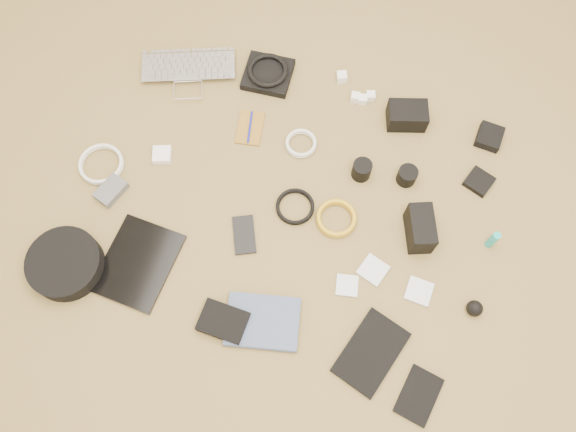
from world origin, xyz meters
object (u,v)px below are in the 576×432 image
(tablet, at_px, (138,263))
(paperback, at_px, (260,349))
(laptop, at_px, (189,78))
(dslr_camera, at_px, (407,116))
(headphone_case, at_px, (65,264))
(phone, at_px, (244,235))

(tablet, relative_size, paperback, 1.24)
(laptop, distance_m, tablet, 0.70)
(dslr_camera, height_order, paperback, dslr_camera)
(laptop, height_order, tablet, laptop)
(tablet, height_order, headphone_case, headphone_case)
(dslr_camera, bearing_deg, laptop, 168.16)
(laptop, xyz_separation_m, tablet, (0.08, -0.70, -0.01))
(dslr_camera, height_order, phone, dslr_camera)
(laptop, height_order, paperback, laptop)
(tablet, bearing_deg, dslr_camera, 51.43)
(laptop, relative_size, phone, 2.60)
(phone, xyz_separation_m, paperback, (0.15, -0.33, 0.01))
(laptop, relative_size, tablet, 1.24)
(dslr_camera, height_order, tablet, dslr_camera)
(phone, bearing_deg, paperback, -87.73)
(dslr_camera, xyz_separation_m, phone, (-0.41, -0.56, -0.03))
(paperback, bearing_deg, tablet, 60.68)
(tablet, bearing_deg, phone, 36.91)
(headphone_case, bearing_deg, phone, 27.04)
(tablet, height_order, paperback, paperback)
(dslr_camera, xyz_separation_m, headphone_case, (-0.90, -0.81, -0.01))
(laptop, bearing_deg, headphone_case, -118.08)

